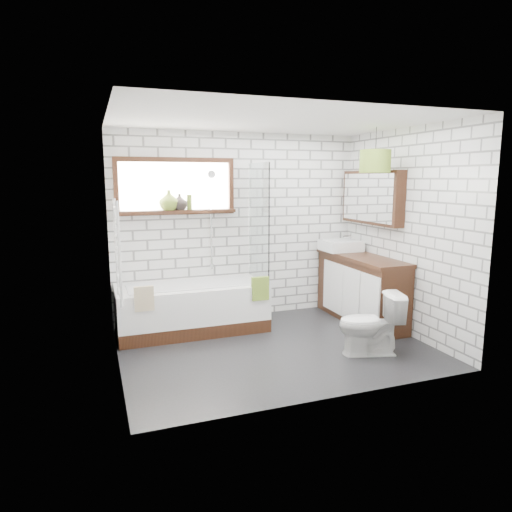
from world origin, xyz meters
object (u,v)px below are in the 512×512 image
object	(u,v)px
basin	(341,245)
toilet	(370,324)
bathtub	(192,308)
pendant	(375,161)
vanity	(361,289)

from	to	relation	value
basin	toilet	xyz separation A→B (m)	(-0.49, -1.50, -0.63)
bathtub	pendant	xyz separation A→B (m)	(2.10, -0.75, 1.80)
bathtub	vanity	world-z (taller)	vanity
toilet	basin	bearing A→B (deg)	177.95
vanity	basin	size ratio (longest dim) A/B	3.12
toilet	pendant	distance (m)	1.94
pendant	toilet	bearing A→B (deg)	-122.86
vanity	toilet	xyz separation A→B (m)	(-0.55, -1.05, -0.11)
basin	toilet	distance (m)	1.70
vanity	basin	xyz separation A→B (m)	(-0.06, 0.45, 0.52)
bathtub	basin	xyz separation A→B (m)	(2.15, 0.07, 0.67)
bathtub	vanity	xyz separation A→B (m)	(2.21, -0.39, 0.15)
bathtub	toilet	xyz separation A→B (m)	(1.66, -1.44, 0.05)
vanity	basin	distance (m)	0.69
bathtub	toilet	bearing A→B (deg)	-40.95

